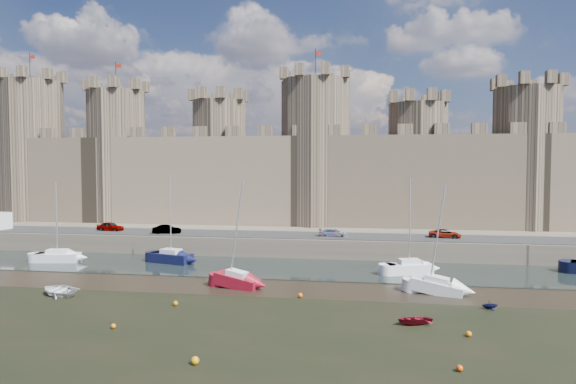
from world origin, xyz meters
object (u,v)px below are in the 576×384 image
object	(u,v)px
car_1	(167,230)
sailboat_1	(171,257)
sailboat_2	(409,267)
car_3	(445,234)
car_0	(110,227)
sailboat_4	(237,280)
car_2	(333,233)
sailboat_5	(437,286)
sailboat_0	(57,256)

from	to	relation	value
car_1	sailboat_1	xyz separation A→B (m)	(3.68, -7.69, -2.30)
sailboat_2	sailboat_1	bearing A→B (deg)	160.20
car_3	sailboat_1	distance (m)	34.99
car_0	sailboat_1	distance (m)	16.07
car_3	sailboat_1	bearing A→B (deg)	112.16
car_3	sailboat_2	size ratio (longest dim) A/B	0.39
sailboat_1	sailboat_4	world-z (taller)	sailboat_1
car_0	sailboat_1	world-z (taller)	sailboat_1
car_2	sailboat_1	bearing A→B (deg)	114.47
car_0	car_1	size ratio (longest dim) A/B	1.02
car_1	sailboat_4	bearing A→B (deg)	-153.93
sailboat_1	sailboat_2	xyz separation A→B (m)	(28.24, -2.19, 0.01)
car_0	sailboat_2	world-z (taller)	sailboat_2
car_1	sailboat_2	world-z (taller)	sailboat_2
sailboat_4	sailboat_5	distance (m)	19.08
sailboat_1	sailboat_2	distance (m)	28.33
car_1	sailboat_4	size ratio (longest dim) A/B	0.36
car_0	car_2	xyz separation A→B (m)	(32.10, -1.00, -0.12)
car_0	sailboat_1	size ratio (longest dim) A/B	0.37
car_1	sailboat_5	bearing A→B (deg)	-130.44
sailboat_0	sailboat_2	world-z (taller)	sailboat_2
sailboat_0	car_2	bearing A→B (deg)	8.49
car_2	sailboat_5	size ratio (longest dim) A/B	0.37
car_3	sailboat_2	bearing A→B (deg)	161.66
car_1	sailboat_4	xyz separation A→B (m)	(14.79, -18.49, -2.36)
car_2	sailboat_0	size ratio (longest dim) A/B	0.38
car_3	sailboat_1	xyz separation A→B (m)	(-33.62, -9.43, -2.24)
sailboat_2	sailboat_4	distance (m)	19.17
car_2	car_3	world-z (taller)	car_3
sailboat_4	sailboat_5	world-z (taller)	sailboat_4
sailboat_0	sailboat_1	world-z (taller)	sailboat_1
car_0	sailboat_1	bearing A→B (deg)	-117.59
car_1	sailboat_0	distance (m)	14.15
car_0	sailboat_4	xyz separation A→B (m)	(24.00, -20.12, -2.40)
car_1	car_2	size ratio (longest dim) A/B	1.01
sailboat_0	sailboat_1	xyz separation A→B (m)	(14.08, 1.62, 0.06)
car_1	sailboat_4	world-z (taller)	sailboat_4
sailboat_5	car_1	bearing A→B (deg)	168.70
car_3	sailboat_4	size ratio (longest dim) A/B	0.39
car_1	car_3	size ratio (longest dim) A/B	0.93
car_0	sailboat_5	world-z (taller)	sailboat_5
car_3	sailboat_4	xyz separation A→B (m)	(-22.51, -20.23, -2.30)
car_3	sailboat_1	world-z (taller)	sailboat_1
car_1	sailboat_2	xyz separation A→B (m)	(31.92, -9.88, -2.29)
car_0	sailboat_0	xyz separation A→B (m)	(-1.19, -10.95, -2.39)
car_2	sailboat_1	xyz separation A→B (m)	(-19.22, -8.33, -2.22)
car_0	sailboat_0	distance (m)	11.27
car_1	sailboat_5	world-z (taller)	sailboat_5
car_3	sailboat_0	distance (m)	49.01
sailboat_1	sailboat_4	xyz separation A→B (m)	(11.11, -10.80, -0.07)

